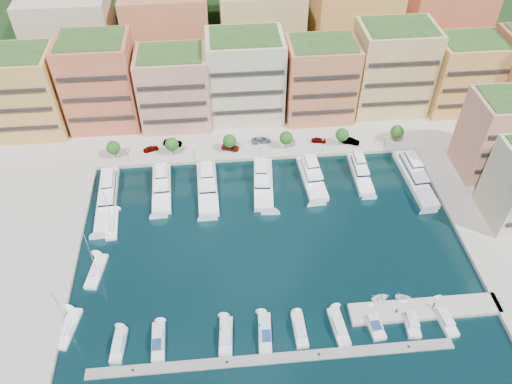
% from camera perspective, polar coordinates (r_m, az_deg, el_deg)
% --- Properties ---
extents(ground, '(400.00, 400.00, 0.00)m').
position_cam_1_polar(ground, '(119.51, 1.73, -5.63)').
color(ground, black).
rests_on(ground, ground).
extents(north_quay, '(220.00, 64.00, 2.00)m').
position_cam_1_polar(north_quay, '(166.43, -0.72, 10.71)').
color(north_quay, '#9E998E').
rests_on(north_quay, ground).
extents(hillside, '(240.00, 40.00, 58.00)m').
position_cam_1_polar(hillside, '(208.24, -1.86, 17.88)').
color(hillside, '#183315').
rests_on(hillside, ground).
extents(south_pontoon, '(72.00, 2.20, 0.35)m').
position_cam_1_polar(south_pontoon, '(102.44, 1.97, -18.53)').
color(south_pontoon, gray).
rests_on(south_pontoon, ground).
extents(finger_pier, '(32.00, 5.00, 2.00)m').
position_cam_1_polar(finger_pier, '(113.62, 18.67, -12.70)').
color(finger_pier, '#9E998E').
rests_on(finger_pier, ground).
extents(apartment_0, '(22.00, 16.50, 24.80)m').
position_cam_1_polar(apartment_0, '(158.78, -25.26, 10.20)').
color(apartment_0, '#C68048').
rests_on(apartment_0, north_quay).
extents(apartment_1, '(20.00, 16.50, 26.80)m').
position_cam_1_polar(apartment_1, '(153.69, -17.39, 11.87)').
color(apartment_1, '#B64D3C').
rests_on(apartment_1, north_quay).
extents(apartment_2, '(20.00, 15.50, 22.80)m').
position_cam_1_polar(apartment_2, '(149.86, -9.36, 11.59)').
color(apartment_2, tan).
rests_on(apartment_2, north_quay).
extents(apartment_3, '(22.00, 16.50, 25.80)m').
position_cam_1_polar(apartment_3, '(150.54, -1.22, 13.01)').
color(apartment_3, beige).
rests_on(apartment_3, north_quay).
extents(apartment_4, '(20.00, 15.50, 23.80)m').
position_cam_1_polar(apartment_4, '(152.21, 7.33, 12.59)').
color(apartment_4, '#C07148').
rests_on(apartment_4, north_quay).
extents(apartment_5, '(22.00, 16.50, 26.80)m').
position_cam_1_polar(apartment_5, '(159.01, 15.25, 13.46)').
color(apartment_5, tan).
rests_on(apartment_5, north_quay).
extents(apartment_6, '(20.00, 15.50, 22.80)m').
position_cam_1_polar(apartment_6, '(166.98, 22.63, 12.31)').
color(apartment_6, '#C68048').
rests_on(apartment_6, north_quay).
extents(apartment_east_a, '(18.00, 14.50, 22.80)m').
position_cam_1_polar(apartment_east_a, '(144.42, 26.24, 5.89)').
color(apartment_east_a, tan).
rests_on(apartment_east_a, east_quay).
extents(backblock_0, '(26.00, 18.00, 30.00)m').
position_cam_1_polar(backblock_0, '(174.33, -20.19, 15.74)').
color(backblock_0, beige).
rests_on(backblock_0, north_quay).
extents(backblock_1, '(26.00, 18.00, 30.00)m').
position_cam_1_polar(backblock_1, '(169.21, -9.97, 16.89)').
color(backblock_1, '#C07148').
rests_on(backblock_1, north_quay).
extents(backblock_2, '(26.00, 18.00, 30.00)m').
position_cam_1_polar(backblock_2, '(169.33, 0.65, 17.55)').
color(backblock_2, tan).
rests_on(backblock_2, north_quay).
extents(backblock_3, '(26.00, 18.00, 30.00)m').
position_cam_1_polar(backblock_3, '(174.68, 10.98, 17.64)').
color(backblock_3, '#C68048').
rests_on(backblock_3, north_quay).
extents(backblock_4, '(26.00, 18.00, 30.00)m').
position_cam_1_polar(backblock_4, '(184.81, 20.42, 17.26)').
color(backblock_4, '#B64D3C').
rests_on(backblock_4, north_quay).
extents(tree_0, '(3.80, 3.80, 5.65)m').
position_cam_1_polar(tree_0, '(143.12, -15.99, 4.90)').
color(tree_0, '#473323').
rests_on(tree_0, north_quay).
extents(tree_1, '(3.80, 3.80, 5.65)m').
position_cam_1_polar(tree_1, '(140.72, -9.60, 5.39)').
color(tree_1, '#473323').
rests_on(tree_1, north_quay).
extents(tree_2, '(3.80, 3.80, 5.65)m').
position_cam_1_polar(tree_2, '(140.12, -3.05, 5.83)').
color(tree_2, '#473323').
rests_on(tree_2, north_quay).
extents(tree_3, '(3.80, 3.80, 5.65)m').
position_cam_1_polar(tree_3, '(141.33, 3.47, 6.19)').
color(tree_3, '#473323').
rests_on(tree_3, north_quay).
extents(tree_4, '(3.80, 3.80, 5.65)m').
position_cam_1_polar(tree_4, '(144.32, 9.81, 6.47)').
color(tree_4, '#473323').
rests_on(tree_4, north_quay).
extents(tree_5, '(3.80, 3.80, 5.65)m').
position_cam_1_polar(tree_5, '(148.98, 15.84, 6.65)').
color(tree_5, '#473323').
rests_on(tree_5, north_quay).
extents(lamppost_0, '(0.30, 0.30, 4.20)m').
position_cam_1_polar(lamppost_0, '(141.14, -14.44, 4.16)').
color(lamppost_0, black).
rests_on(lamppost_0, north_quay).
extents(lamppost_1, '(0.30, 0.30, 4.20)m').
position_cam_1_polar(lamppost_1, '(139.04, -7.12, 4.69)').
color(lamppost_1, black).
rests_on(lamppost_1, north_quay).
extents(lamppost_2, '(0.30, 0.30, 4.20)m').
position_cam_1_polar(lamppost_2, '(139.26, 0.31, 5.15)').
color(lamppost_2, black).
rests_on(lamppost_2, north_quay).
extents(lamppost_3, '(0.30, 0.30, 4.20)m').
position_cam_1_polar(lamppost_3, '(141.78, 7.61, 5.52)').
color(lamppost_3, black).
rests_on(lamppost_3, north_quay).
extents(lamppost_4, '(0.30, 0.30, 4.20)m').
position_cam_1_polar(lamppost_4, '(146.49, 14.55, 5.78)').
color(lamppost_4, black).
rests_on(lamppost_4, north_quay).
extents(yacht_0, '(5.74, 23.67, 7.30)m').
position_cam_1_polar(yacht_0, '(134.12, -16.63, -0.37)').
color(yacht_0, white).
rests_on(yacht_0, ground).
extents(yacht_1, '(5.53, 18.27, 7.30)m').
position_cam_1_polar(yacht_1, '(133.59, -10.73, 0.69)').
color(yacht_1, white).
rests_on(yacht_1, ground).
extents(yacht_2, '(5.52, 20.00, 7.30)m').
position_cam_1_polar(yacht_2, '(132.03, -5.58, 0.82)').
color(yacht_2, white).
rests_on(yacht_2, ground).
extents(yacht_3, '(6.44, 19.64, 7.30)m').
position_cam_1_polar(yacht_3, '(132.61, 0.81, 1.30)').
color(yacht_3, white).
rests_on(yacht_3, ground).
extents(yacht_4, '(6.04, 17.58, 7.30)m').
position_cam_1_polar(yacht_4, '(135.05, 6.38, 1.85)').
color(yacht_4, white).
rests_on(yacht_4, ground).
extents(yacht_5, '(4.30, 16.17, 7.30)m').
position_cam_1_polar(yacht_5, '(138.42, 11.81, 2.36)').
color(yacht_5, white).
rests_on(yacht_5, ground).
extents(yacht_6, '(5.88, 22.63, 7.30)m').
position_cam_1_polar(yacht_6, '(140.91, 17.62, 1.87)').
color(yacht_6, white).
rests_on(yacht_6, ground).
extents(cruiser_0, '(2.97, 7.66, 2.55)m').
position_cam_1_polar(cruiser_0, '(106.69, -15.42, -16.52)').
color(cruiser_0, silver).
rests_on(cruiser_0, ground).
extents(cruiser_1, '(2.82, 8.53, 2.66)m').
position_cam_1_polar(cruiser_1, '(105.29, -11.10, -16.47)').
color(cruiser_1, silver).
rests_on(cruiser_1, ground).
extents(cruiser_3, '(3.22, 8.73, 2.55)m').
position_cam_1_polar(cruiser_3, '(104.30, -3.46, -16.15)').
color(cruiser_3, silver).
rests_on(cruiser_3, ground).
extents(cruiser_4, '(3.18, 9.15, 2.66)m').
position_cam_1_polar(cruiser_4, '(104.47, 1.03, -15.84)').
color(cruiser_4, silver).
rests_on(cruiser_4, ground).
extents(cruiser_5, '(2.56, 7.88, 2.55)m').
position_cam_1_polar(cruiser_5, '(105.19, 5.02, -15.47)').
color(cruiser_5, silver).
rests_on(cruiser_5, ground).
extents(cruiser_6, '(3.36, 8.94, 2.55)m').
position_cam_1_polar(cruiser_6, '(106.54, 9.45, -14.99)').
color(cruiser_6, silver).
rests_on(cruiser_6, ground).
extents(cruiser_7, '(3.44, 7.55, 2.66)m').
position_cam_1_polar(cruiser_7, '(108.26, 13.35, -14.49)').
color(cruiser_7, silver).
rests_on(cruiser_7, ground).
extents(cruiser_8, '(3.24, 7.88, 2.55)m').
position_cam_1_polar(cruiser_8, '(110.62, 17.29, -13.91)').
color(cruiser_8, silver).
rests_on(cruiser_8, ground).
extents(cruiser_9, '(3.42, 8.94, 2.55)m').
position_cam_1_polar(cruiser_9, '(113.16, 20.71, -13.37)').
color(cruiser_9, silver).
rests_on(cruiser_9, ground).
extents(sailboat_0, '(4.66, 9.76, 13.20)m').
position_cam_1_polar(sailboat_0, '(111.98, -20.67, -14.45)').
color(sailboat_0, white).
rests_on(sailboat_0, ground).
extents(sailboat_1, '(4.33, 9.86, 13.20)m').
position_cam_1_polar(sailboat_1, '(118.90, -17.76, -8.68)').
color(sailboat_1, white).
rests_on(sailboat_1, ground).
extents(sailboat_2, '(3.35, 9.90, 13.20)m').
position_cam_1_polar(sailboat_2, '(127.44, -16.13, -3.67)').
color(sailboat_2, white).
rests_on(sailboat_2, ground).
extents(tender_2, '(4.62, 3.89, 0.82)m').
position_cam_1_polar(tender_2, '(113.62, 16.60, -11.59)').
color(tender_2, silver).
rests_on(tender_2, ground).
extents(tender_0, '(4.57, 3.74, 0.83)m').
position_cam_1_polar(tender_0, '(112.35, 14.05, -11.69)').
color(tender_0, white).
rests_on(tender_0, ground).
extents(car_0, '(4.60, 3.06, 1.46)m').
position_cam_1_polar(car_0, '(145.20, -11.93, 4.87)').
color(car_0, gray).
rests_on(car_0, north_quay).
extents(car_1, '(5.48, 2.89, 1.72)m').
position_cam_1_polar(car_1, '(145.99, -9.51, 5.57)').
color(car_1, gray).
rests_on(car_1, north_quay).
extents(car_2, '(5.60, 4.09, 1.42)m').
position_cam_1_polar(car_2, '(142.77, -2.94, 5.12)').
color(car_2, gray).
rests_on(car_2, north_quay).
extents(car_3, '(5.71, 2.68, 1.61)m').
position_cam_1_polar(car_3, '(145.12, 0.57, 5.96)').
color(car_3, gray).
rests_on(car_3, north_quay).
extents(car_4, '(4.45, 2.45, 1.43)m').
position_cam_1_polar(car_4, '(146.34, 7.17, 5.90)').
color(car_4, gray).
rests_on(car_4, north_quay).
extents(car_5, '(5.21, 3.32, 1.62)m').
position_cam_1_polar(car_5, '(147.24, 10.80, 5.73)').
color(car_5, gray).
rests_on(car_5, north_quay).
extents(person_0, '(0.67, 0.68, 1.58)m').
position_cam_1_polar(person_0, '(109.67, 15.77, -12.94)').
color(person_0, '#25324B').
rests_on(person_0, finger_pier).
extents(person_1, '(1.00, 0.84, 1.84)m').
position_cam_1_polar(person_1, '(112.57, 19.60, -12.09)').
color(person_1, brown).
rests_on(person_1, finger_pier).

